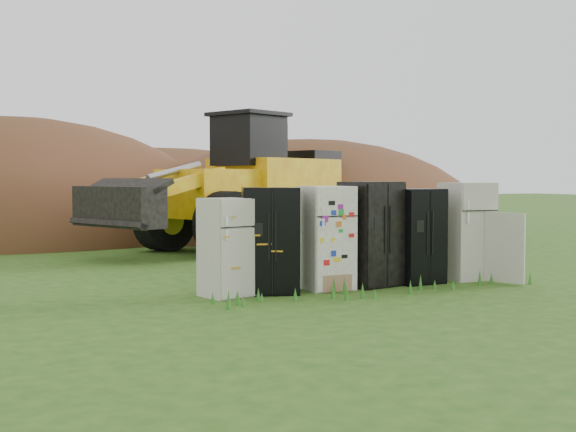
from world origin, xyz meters
name	(u,v)px	position (x,y,z in m)	size (l,w,h in m)	color
ground	(356,287)	(0.00, 0.00, 0.00)	(120.00, 120.00, 0.00)	#254C14
fridge_leftmost	(226,247)	(-2.44, -0.03, 0.80)	(0.71, 0.68, 1.61)	beige
fridge_black_side	(270,240)	(-1.65, 0.00, 0.89)	(0.93, 0.73, 1.78)	black
fridge_sticker	(327,238)	(-0.59, -0.01, 0.90)	(0.80, 0.74, 1.79)	white
fridge_dark_mid	(371,234)	(0.32, 0.03, 0.93)	(0.95, 0.78, 1.87)	black
fridge_black_right	(416,236)	(1.26, -0.01, 0.87)	(0.87, 0.72, 1.74)	black
fridge_open_door	(467,231)	(2.43, 0.02, 0.92)	(0.84, 0.77, 1.85)	beige
wheel_loader	(224,181)	(-0.07, 6.99, 1.86)	(7.69, 3.12, 3.72)	yellow
dirt_mound_right	(310,234)	(4.66, 11.49, 0.00)	(13.32, 9.77, 6.59)	#4B3018
dirt_mound_left	(10,238)	(-5.05, 13.62, 0.00)	(14.31, 10.74, 7.81)	#4B3018
dirt_mound_back	(153,224)	(0.78, 18.62, 0.00)	(20.33, 13.55, 6.42)	#4B3018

